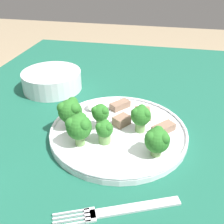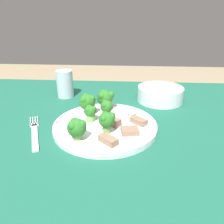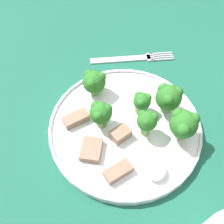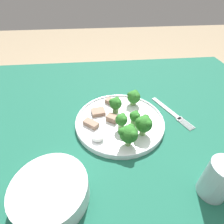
# 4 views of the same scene
# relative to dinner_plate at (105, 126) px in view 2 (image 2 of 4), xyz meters

# --- Properties ---
(table) EXTENTS (1.24, 0.95, 0.71)m
(table) POSITION_rel_dinner_plate_xyz_m (0.01, -0.02, -0.10)
(table) COLOR #195642
(table) RESTS_ON ground_plane
(dinner_plate) EXTENTS (0.28, 0.28, 0.02)m
(dinner_plate) POSITION_rel_dinner_plate_xyz_m (0.00, 0.00, 0.00)
(dinner_plate) COLOR white
(dinner_plate) RESTS_ON table
(fork) EXTENTS (0.09, 0.18, 0.00)m
(fork) POSITION_rel_dinner_plate_xyz_m (-0.19, -0.04, -0.01)
(fork) COLOR silver
(fork) RESTS_ON table
(cream_bowl) EXTENTS (0.16, 0.16, 0.05)m
(cream_bowl) POSITION_rel_dinner_plate_xyz_m (0.18, 0.22, 0.02)
(cream_bowl) COLOR silver
(cream_bowl) RESTS_ON table
(drinking_glass) EXTENTS (0.06, 0.06, 0.10)m
(drinking_glass) POSITION_rel_dinner_plate_xyz_m (-0.17, 0.24, 0.04)
(drinking_glass) COLOR #B2C1CC
(drinking_glass) RESTS_ON table
(broccoli_floret_near_rim_left) EXTENTS (0.05, 0.05, 0.07)m
(broccoli_floret_near_rim_left) POSITION_rel_dinner_plate_xyz_m (-0.01, 0.10, 0.04)
(broccoli_floret_near_rim_left) COLOR #709E56
(broccoli_floret_near_rim_left) RESTS_ON dinner_plate
(broccoli_floret_center_left) EXTENTS (0.04, 0.04, 0.06)m
(broccoli_floret_center_left) POSITION_rel_dinner_plate_xyz_m (0.01, -0.04, 0.04)
(broccoli_floret_center_left) COLOR #709E56
(broccoli_floret_center_left) RESTS_ON dinner_plate
(broccoli_floret_back_left) EXTENTS (0.03, 0.03, 0.05)m
(broccoli_floret_back_left) POSITION_rel_dinner_plate_xyz_m (-0.04, 0.02, 0.03)
(broccoli_floret_back_left) COLOR #709E56
(broccoli_floret_back_left) RESTS_ON dinner_plate
(broccoli_floret_front_left) EXTENTS (0.05, 0.05, 0.06)m
(broccoli_floret_front_left) POSITION_rel_dinner_plate_xyz_m (-0.06, 0.06, 0.04)
(broccoli_floret_front_left) COLOR #709E56
(broccoli_floret_front_left) RESTS_ON dinner_plate
(broccoli_floret_center_back) EXTENTS (0.05, 0.05, 0.05)m
(broccoli_floret_center_back) POSITION_rel_dinner_plate_xyz_m (-0.06, -0.08, 0.04)
(broccoli_floret_center_back) COLOR #709E56
(broccoli_floret_center_back) RESTS_ON dinner_plate
(broccoli_floret_mid_cluster) EXTENTS (0.04, 0.04, 0.06)m
(broccoli_floret_mid_cluster) POSITION_rel_dinner_plate_xyz_m (0.00, 0.04, 0.04)
(broccoli_floret_mid_cluster) COLOR #709E56
(broccoli_floret_mid_cluster) RESTS_ON dinner_plate
(meat_slice_front_slice) EXTENTS (0.04, 0.04, 0.02)m
(meat_slice_front_slice) POSITION_rel_dinner_plate_xyz_m (0.02, -0.00, 0.01)
(meat_slice_front_slice) COLOR #846651
(meat_slice_front_slice) RESTS_ON dinner_plate
(meat_slice_middle_slice) EXTENTS (0.05, 0.05, 0.02)m
(meat_slice_middle_slice) POSITION_rel_dinner_plate_xyz_m (0.02, -0.09, 0.01)
(meat_slice_middle_slice) COLOR #846651
(meat_slice_middle_slice) RESTS_ON dinner_plate
(meat_slice_rear_slice) EXTENTS (0.05, 0.05, 0.02)m
(meat_slice_rear_slice) POSITION_rel_dinner_plate_xyz_m (0.09, 0.01, 0.01)
(meat_slice_rear_slice) COLOR #846651
(meat_slice_rear_slice) RESTS_ON dinner_plate
(meat_slice_edge_slice) EXTENTS (0.05, 0.04, 0.01)m
(meat_slice_edge_slice) POSITION_rel_dinner_plate_xyz_m (0.07, -0.04, 0.01)
(meat_slice_edge_slice) COLOR #846651
(meat_slice_edge_slice) RESTS_ON dinner_plate
(sauce_dollop) EXTENTS (0.04, 0.03, 0.02)m
(sauce_dollop) POSITION_rel_dinner_plate_xyz_m (0.07, 0.07, 0.01)
(sauce_dollop) COLOR white
(sauce_dollop) RESTS_ON dinner_plate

